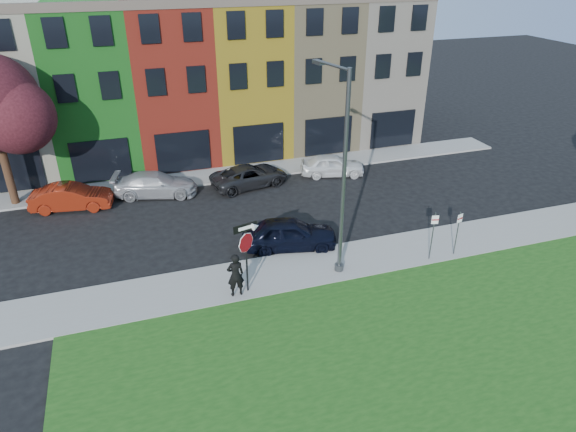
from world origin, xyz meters
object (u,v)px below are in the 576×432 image
object	(u,v)px
man	(235,275)
street_lamp	(341,176)
stop_sign	(246,244)
sedan_near	(289,234)

from	to	relation	value
man	street_lamp	size ratio (longest dim) A/B	0.22
man	street_lamp	xyz separation A→B (m)	(4.77, 0.56, 3.53)
man	street_lamp	bearing A→B (deg)	-175.41
man	stop_sign	bearing A→B (deg)	-167.61
stop_sign	sedan_near	distance (m)	4.45
sedan_near	stop_sign	bearing A→B (deg)	148.90
man	street_lamp	distance (m)	5.97
sedan_near	street_lamp	bearing A→B (deg)	-139.16
sedan_near	street_lamp	distance (m)	4.84
sedan_near	street_lamp	size ratio (longest dim) A/B	0.54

